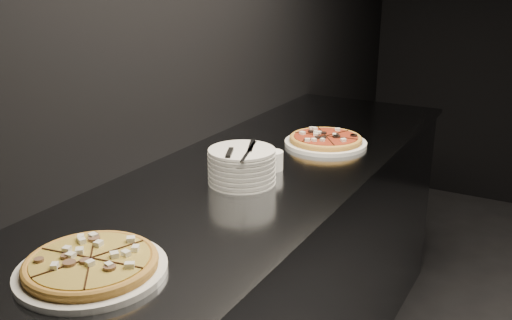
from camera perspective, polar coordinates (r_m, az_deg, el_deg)
The scene contains 7 objects.
wall_left at distance 2.09m, azimuth -8.86°, elevation 13.33°, with size 0.02×5.00×2.80m, color black.
counter at distance 2.19m, azimuth 0.25°, elevation -12.25°, with size 0.74×2.44×0.92m.
pizza_mushroom at distance 1.38m, azimuth -16.14°, elevation -10.08°, with size 0.35×0.35×0.04m.
pizza_tomato at distance 2.27m, azimuth 6.98°, elevation 1.99°, with size 0.32×0.32×0.04m.
plate_stack at distance 1.85m, azimuth -1.42°, elevation -0.60°, with size 0.22×0.22×0.11m.
cutlery at distance 1.81m, azimuth -1.47°, elevation 0.99°, with size 0.08×0.23×0.01m.
ramekin at distance 1.98m, azimuth 1.64°, elevation 0.02°, with size 0.08×0.08×0.07m.
Camera 1 is at (-1.22, -1.64, 1.59)m, focal length 40.00 mm.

